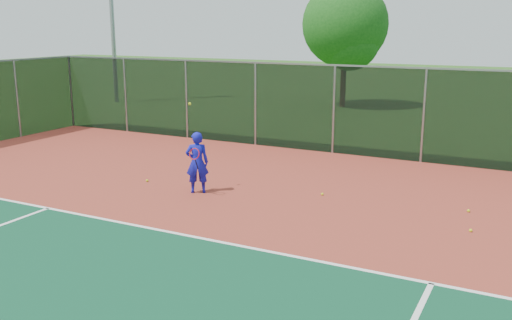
{
  "coord_description": "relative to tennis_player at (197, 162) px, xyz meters",
  "views": [
    {
      "loc": [
        3.42,
        -6.35,
        4.32
      ],
      "look_at": [
        -2.39,
        5.0,
        1.3
      ],
      "focal_mm": 40.0,
      "sensor_mm": 36.0,
      "label": 1
    }
  ],
  "objects": [
    {
      "name": "court_apron",
      "position": [
        4.53,
        -3.81,
        -0.83
      ],
      "size": [
        30.0,
        20.0,
        0.02
      ],
      "primitive_type": "cube",
      "color": "#9A3727",
      "rests_on": "ground"
    },
    {
      "name": "tennis_player",
      "position": [
        0.0,
        0.0,
        0.0
      ],
      "size": [
        0.71,
        0.74,
        2.36
      ],
      "color": "#1316B2",
      "rests_on": "court_apron"
    },
    {
      "name": "fence_back",
      "position": [
        4.53,
        6.19,
        0.73
      ],
      "size": [
        30.0,
        0.06,
        3.03
      ],
      "color": "black",
      "rests_on": "court_apron"
    },
    {
      "name": "tree_back_left",
      "position": [
        -1.81,
        17.31,
        3.33
      ],
      "size": [
        4.52,
        4.52,
        6.64
      ],
      "color": "#3B2915",
      "rests_on": "ground"
    },
    {
      "name": "practice_ball_2",
      "position": [
        3.03,
        1.24,
        -0.78
      ],
      "size": [
        0.07,
        0.07,
        0.07
      ],
      "primitive_type": "sphere",
      "color": "#CCE11A",
      "rests_on": "court_apron"
    },
    {
      "name": "practice_ball_5",
      "position": [
        6.59,
        1.53,
        -0.78
      ],
      "size": [
        0.07,
        0.07,
        0.07
      ],
      "primitive_type": "sphere",
      "color": "#CCE11A",
      "rests_on": "court_apron"
    },
    {
      "name": "practice_ball_3",
      "position": [
        6.81,
        0.15,
        -0.78
      ],
      "size": [
        0.07,
        0.07,
        0.07
      ],
      "primitive_type": "sphere",
      "color": "#CCE11A",
      "rests_on": "court_apron"
    },
    {
      "name": "practice_ball_4",
      "position": [
        -1.84,
        0.23,
        -0.78
      ],
      "size": [
        0.07,
        0.07,
        0.07
      ],
      "primitive_type": "sphere",
      "color": "#CCE11A",
      "rests_on": "court_apron"
    }
  ]
}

